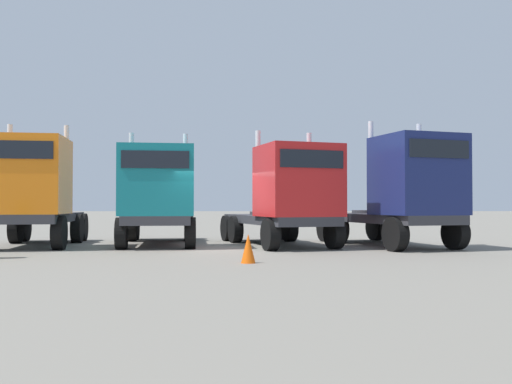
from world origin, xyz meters
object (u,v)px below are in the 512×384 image
at_px(semi_truck_teal, 158,196).
at_px(semi_truck_navy, 405,191).
at_px(semi_truck_orange, 32,190).
at_px(traffic_cone_near, 248,248).
at_px(semi_truck_red, 289,196).

height_order(semi_truck_teal, semi_truck_navy, semi_truck_navy).
bearing_deg(semi_truck_navy, semi_truck_orange, -108.72).
xyz_separation_m(semi_truck_teal, traffic_cone_near, (3.11, -5.63, -1.39)).
xyz_separation_m(semi_truck_orange, traffic_cone_near, (7.24, -5.07, -1.57)).
relative_size(semi_truck_red, traffic_cone_near, 9.26).
bearing_deg(semi_truck_teal, semi_truck_navy, 77.49).
distance_m(semi_truck_orange, semi_truck_teal, 4.16).
xyz_separation_m(semi_truck_red, traffic_cone_near, (-1.41, -5.10, -1.37)).
relative_size(semi_truck_orange, semi_truck_red, 0.90).
distance_m(semi_truck_red, semi_truck_navy, 3.85).
distance_m(semi_truck_teal, semi_truck_red, 4.55).
height_order(semi_truck_red, semi_truck_navy, semi_truck_navy).
bearing_deg(semi_truck_red, semi_truck_orange, -107.17).
distance_m(semi_truck_teal, semi_truck_navy, 8.40).
bearing_deg(semi_truck_red, semi_truck_navy, 67.52).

